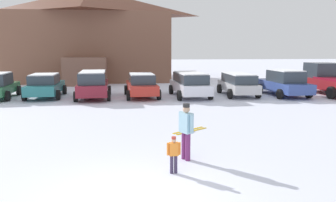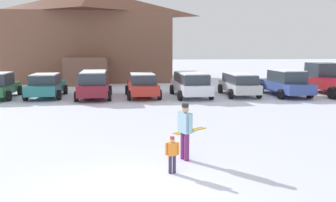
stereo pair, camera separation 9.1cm
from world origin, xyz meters
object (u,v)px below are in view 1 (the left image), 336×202
parked_white_suv (190,84)px  pair_of_skis (190,130)px  parked_maroon_van (93,84)px  parked_blue_hatchback (284,83)px  skier_adult_in_blue_parka (186,128)px  parked_teal_hatchback (45,85)px  pickup_truck (329,80)px  skier_child_in_orange_jacket (174,153)px  parked_silver_wagon (238,83)px  ski_lodge (92,34)px  parked_red_sedan (142,85)px

parked_white_suv → pair_of_skis: (-1.39, -8.88, -0.86)m
parked_maroon_van → parked_blue_hatchback: bearing=0.2°
parked_maroon_van → skier_adult_in_blue_parka: size_ratio=2.66×
parked_teal_hatchback → pickup_truck: pickup_truck is taller
pickup_truck → skier_child_in_orange_jacket: size_ratio=5.90×
skier_adult_in_blue_parka → parked_maroon_van: bearing=109.4°
parked_maroon_van → parked_silver_wagon: size_ratio=1.04×
parked_teal_hatchback → parked_blue_hatchback: size_ratio=0.91×
ski_lodge → skier_child_in_orange_jacket: (5.55, -26.16, -3.96)m
parked_white_suv → pickup_truck: bearing=1.8°
parked_teal_hatchback → pair_of_skis: size_ratio=2.92×
ski_lodge → parked_white_suv: size_ratio=3.37×
pair_of_skis → skier_child_in_orange_jacket: bearing=-104.4°
parked_silver_wagon → parked_red_sedan: bearing=-179.2°
parked_teal_hatchback → pickup_truck: bearing=-0.7°
pickup_truck → pair_of_skis: 14.55m
pickup_truck → skier_adult_in_blue_parka: size_ratio=3.50×
parked_maroon_van → skier_adult_in_blue_parka: parked_maroon_van is taller
parked_maroon_van → parked_red_sedan: bearing=3.8°
parked_maroon_van → parked_blue_hatchback: size_ratio=0.93×
parked_white_suv → parked_silver_wagon: (3.34, 0.23, -0.05)m
parked_red_sedan → skier_child_in_orange_jacket: 13.33m
ski_lodge → parked_teal_hatchback: bearing=-96.5°
ski_lodge → pair_of_skis: 23.29m
parked_silver_wagon → skier_adult_in_blue_parka: 13.50m
parked_silver_wagon → skier_child_in_orange_jacket: size_ratio=4.31×
parked_silver_wagon → pair_of_skis: (-4.73, -9.11, -0.81)m
parked_blue_hatchback → skier_child_in_orange_jacket: (-8.94, -13.15, -0.32)m
parked_blue_hatchback → skier_adult_in_blue_parka: 14.80m
parked_teal_hatchback → skier_child_in_orange_jacket: size_ratio=4.40×
parked_maroon_van → parked_white_suv: bearing=0.6°
pickup_truck → skier_child_in_orange_jacket: 18.29m
parked_maroon_van → pair_of_skis: size_ratio=2.98×
ski_lodge → pickup_truck: (17.89, -12.67, -3.52)m
parked_red_sedan → parked_white_suv: 3.19m
parked_white_suv → pickup_truck: pickup_truck is taller
parked_silver_wagon → ski_lodge: bearing=131.7°
parked_maroon_van → parked_white_suv: (6.28, 0.07, -0.06)m
parked_white_suv → ski_lodge: bearing=121.8°
skier_child_in_orange_jacket → parked_blue_hatchback: bearing=55.8°
parked_silver_wagon → parked_blue_hatchback: parked_blue_hatchback is taller
ski_lodge → parked_blue_hatchback: (14.49, -13.01, -3.64)m
parked_white_suv → skier_adult_in_blue_parka: 12.33m
parked_silver_wagon → parked_blue_hatchback: size_ratio=0.89×
parked_maroon_van → skier_adult_in_blue_parka: bearing=-70.6°
parked_red_sedan → parked_blue_hatchback: (9.63, -0.17, 0.08)m
pair_of_skis → parked_silver_wagon: bearing=62.6°
skier_child_in_orange_jacket → pair_of_skis: (1.10, 4.29, -0.54)m
pair_of_skis → parked_red_sedan: bearing=101.2°
pickup_truck → parked_white_suv: bearing=-178.2°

